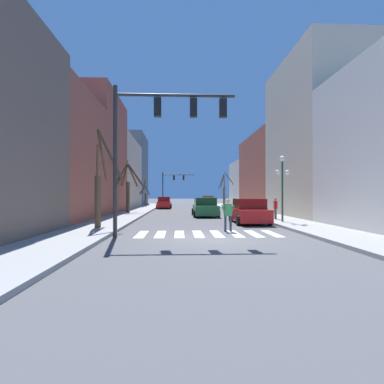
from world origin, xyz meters
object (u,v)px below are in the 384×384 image
object	(u,v)px
traffic_signal_near	(158,127)
traffic_signal_far	(172,182)
car_driving_away_lane	(208,201)
street_tree_left_mid	(101,185)
car_parked_right_near	(164,203)
pedestrian_near_right_corner	(275,206)
street_tree_right_mid	(225,191)
car_driving_toward_lane	(249,212)
street_tree_left_near	(128,187)
street_tree_right_far	(145,195)
car_parked_right_far	(205,208)
pedestrian_crossing_street	(228,212)
street_lamp_right_corner	(282,175)

from	to	relation	value
traffic_signal_near	traffic_signal_far	xyz separation A→B (m)	(-0.26, 39.59, -0.77)
traffic_signal_near	car_driving_away_lane	distance (m)	35.52
traffic_signal_near	street_tree_left_mid	size ratio (longest dim) A/B	1.29
car_parked_right_near	traffic_signal_near	bearing A→B (deg)	-177.79
traffic_signal_near	pedestrian_near_right_corner	xyz separation A→B (m)	(7.78, 7.52, -3.87)
street_tree_right_mid	car_driving_toward_lane	bearing A→B (deg)	-95.43
traffic_signal_far	car_parked_right_near	xyz separation A→B (m)	(-0.79, -12.28, -3.43)
street_tree_left_near	traffic_signal_far	bearing A→B (deg)	80.75
traffic_signal_near	street_tree_right_far	world-z (taller)	traffic_signal_near
car_parked_right_near	street_tree_right_far	xyz separation A→B (m)	(-3.19, 5.33, 1.08)
street_tree_left_mid	car_driving_toward_lane	bearing A→B (deg)	20.26
car_driving_away_lane	pedestrian_near_right_corner	size ratio (longest dim) A/B	2.99
pedestrian_near_right_corner	street_tree_left_mid	distance (m)	12.09
car_parked_right_far	street_tree_left_near	world-z (taller)	street_tree_left_near
street_tree_right_far	street_tree_left_mid	bearing A→B (deg)	-88.11
car_driving_away_lane	car_driving_toward_lane	bearing A→B (deg)	179.91
pedestrian_crossing_street	street_tree_left_near	distance (m)	16.38
street_tree_left_mid	pedestrian_crossing_street	bearing A→B (deg)	-7.90
traffic_signal_far	pedestrian_near_right_corner	distance (m)	33.21
car_parked_right_near	street_tree_right_mid	size ratio (longest dim) A/B	0.91
street_tree_left_mid	car_parked_right_far	bearing A→B (deg)	56.57
pedestrian_near_right_corner	street_tree_right_mid	size ratio (longest dim) A/B	0.29
traffic_signal_far	pedestrian_near_right_corner	xyz separation A→B (m)	(8.04, -32.07, -3.10)
street_tree_left_mid	street_tree_right_mid	bearing A→B (deg)	69.63
street_tree_right_far	street_tree_left_near	bearing A→B (deg)	-89.31
car_driving_toward_lane	pedestrian_near_right_corner	xyz separation A→B (m)	(2.24, 1.49, 0.31)
traffic_signal_near	car_driving_away_lane	xyz separation A→B (m)	(5.58, 34.83, -4.15)
car_parked_right_near	street_tree_left_near	xyz separation A→B (m)	(-3.00, -10.98, 1.93)
street_tree_right_mid	car_driving_away_lane	bearing A→B (deg)	152.75
car_driving_toward_lane	street_tree_right_far	distance (m)	28.36
traffic_signal_far	car_driving_toward_lane	xyz separation A→B (m)	(5.80, -33.55, -3.41)
street_tree_left_near	traffic_signal_near	bearing A→B (deg)	-76.06
pedestrian_near_right_corner	street_tree_left_mid	size ratio (longest dim) A/B	0.30
car_driving_away_lane	street_tree_right_far	distance (m)	10.12
pedestrian_near_right_corner	street_tree_left_near	distance (m)	14.83
street_lamp_right_corner	car_driving_toward_lane	bearing A→B (deg)	166.81
car_parked_right_near	pedestrian_crossing_street	bearing A→B (deg)	-169.98
car_parked_right_near	pedestrian_near_right_corner	bearing A→B (deg)	-155.95
traffic_signal_near	street_tree_right_far	xyz separation A→B (m)	(-4.25, 32.63, -3.12)
pedestrian_crossing_street	pedestrian_near_right_corner	size ratio (longest dim) A/B	1.08
traffic_signal_near	car_parked_right_near	bearing A→B (deg)	92.21
traffic_signal_near	traffic_signal_far	bearing A→B (deg)	90.38
street_tree_left_mid	car_parked_right_near	bearing A→B (deg)	84.85
street_tree_right_far	car_driving_away_lane	bearing A→B (deg)	12.60
car_parked_right_near	street_tree_right_far	bearing A→B (deg)	30.94
car_parked_right_near	pedestrian_near_right_corner	size ratio (longest dim) A/B	3.12
car_parked_right_far	street_tree_right_far	distance (m)	21.41
street_tree_right_mid	car_parked_right_near	bearing A→B (deg)	-146.01
street_tree_right_far	street_tree_left_mid	distance (m)	29.87
car_driving_toward_lane	pedestrian_near_right_corner	size ratio (longest dim) A/B	2.71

